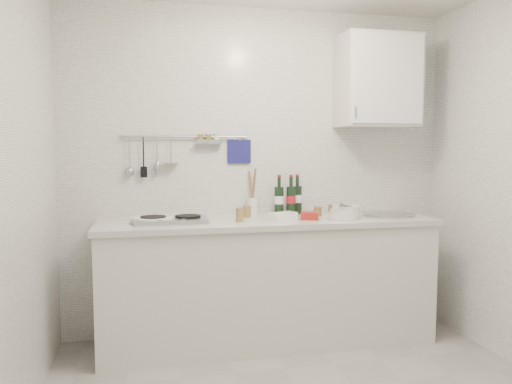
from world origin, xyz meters
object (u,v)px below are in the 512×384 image
plate_stack_sink (345,212)px  wine_bottles (289,195)px  utensil_crock (253,204)px  wall_cabinet (378,81)px  plate_stack_hob (152,220)px

plate_stack_sink → wine_bottles: wine_bottles is taller
plate_stack_sink → utensil_crock: (-0.62, 0.33, 0.04)m
utensil_crock → wall_cabinet: bearing=-7.7°
wall_cabinet → wine_bottles: (-0.68, 0.08, -0.87)m
plate_stack_sink → wine_bottles: bearing=140.8°
wine_bottles → wall_cabinet: bearing=-6.5°
plate_stack_hob → plate_stack_sink: size_ratio=1.15×
wall_cabinet → plate_stack_hob: size_ratio=2.32×
wall_cabinet → wine_bottles: 1.11m
wall_cabinet → plate_stack_sink: wall_cabinet is taller
wall_cabinet → wine_bottles: size_ratio=2.26×
plate_stack_hob → wall_cabinet: bearing=4.2°
wall_cabinet → utensil_crock: (-0.96, 0.13, -0.94)m
wall_cabinet → wine_bottles: wall_cabinet is taller
plate_stack_hob → utensil_crock: size_ratio=0.83×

